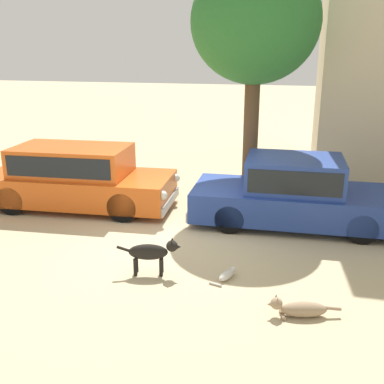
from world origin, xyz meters
TOP-DOWN VIEW (x-y plane):
  - ground_plane at (0.00, 0.00)m, footprint 80.00×80.00m
  - parked_sedan_nearest at (-2.71, 1.22)m, footprint 4.63×2.00m
  - parked_sedan_second at (2.33, 1.27)m, footprint 4.50×1.90m
  - stray_dog_spotted at (2.52, -2.35)m, footprint 1.04×0.38m
  - stray_dog_tan at (0.11, -1.63)m, footprint 1.07×0.34m
  - stray_cat at (1.35, -1.50)m, footprint 0.38×0.54m
  - acacia_tree_left at (1.22, 2.56)m, footprint 2.89×2.60m

SIDE VIEW (x-z plane):
  - ground_plane at x=0.00m, z-range 0.00..0.00m
  - stray_cat at x=1.35m, z-range -0.01..0.14m
  - stray_dog_spotted at x=2.52m, z-range -0.04..0.29m
  - stray_dog_tan at x=0.11m, z-range 0.08..0.72m
  - parked_sedan_second at x=2.33m, z-range -0.01..1.45m
  - parked_sedan_nearest at x=-2.71m, z-range 0.03..1.49m
  - acacia_tree_left at x=1.22m, z-range 1.36..6.93m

